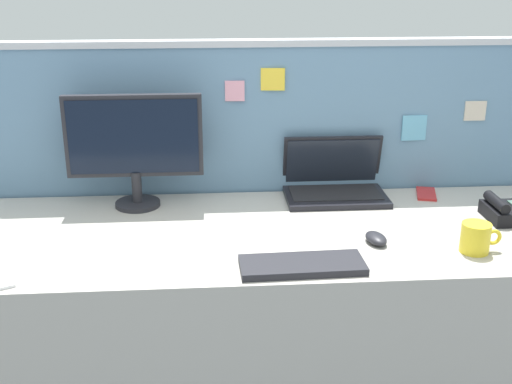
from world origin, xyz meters
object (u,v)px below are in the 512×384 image
(laptop, at_px, (334,182))
(desk_phone, at_px, (511,212))
(desktop_monitor, at_px, (134,142))
(cell_phone_red_case, at_px, (426,194))
(computer_mouse_right_hand, at_px, (376,238))
(coffee_mug, at_px, (476,238))
(keyboard_main, at_px, (302,265))

(laptop, xyz_separation_m, desk_phone, (0.57, -0.28, -0.02))
(desktop_monitor, xyz_separation_m, cell_phone_red_case, (1.09, 0.03, -0.23))
(laptop, xyz_separation_m, cell_phone_red_case, (0.35, -0.02, -0.05))
(laptop, height_order, computer_mouse_right_hand, laptop)
(laptop, xyz_separation_m, computer_mouse_right_hand, (0.05, -0.45, -0.04))
(computer_mouse_right_hand, distance_m, cell_phone_red_case, 0.52)
(desk_phone, bearing_deg, coffee_mug, -132.64)
(laptop, relative_size, keyboard_main, 1.03)
(desktop_monitor, relative_size, desk_phone, 2.63)
(cell_phone_red_case, xyz_separation_m, coffee_mug, (-0.01, -0.51, 0.04))
(computer_mouse_right_hand, bearing_deg, coffee_mug, -26.65)
(laptop, xyz_separation_m, keyboard_main, (-0.21, -0.61, -0.04))
(desktop_monitor, relative_size, keyboard_main, 1.34)
(cell_phone_red_case, height_order, coffee_mug, coffee_mug)
(desk_phone, xyz_separation_m, coffee_mug, (-0.23, -0.25, 0.02))
(laptop, relative_size, coffee_mug, 2.94)
(computer_mouse_right_hand, xyz_separation_m, coffee_mug, (0.29, -0.09, 0.03))
(laptop, height_order, desk_phone, laptop)
(desk_phone, relative_size, keyboard_main, 0.51)
(desk_phone, bearing_deg, computer_mouse_right_hand, -162.63)
(desk_phone, distance_m, keyboard_main, 0.84)
(desk_phone, bearing_deg, cell_phone_red_case, 129.04)
(desk_phone, bearing_deg, desktop_monitor, 169.79)
(desktop_monitor, height_order, desk_phone, desktop_monitor)
(desktop_monitor, bearing_deg, coffee_mug, -24.12)
(laptop, bearing_deg, desktop_monitor, -176.16)
(keyboard_main, bearing_deg, desk_phone, 20.79)
(coffee_mug, bearing_deg, computer_mouse_right_hand, 163.46)
(desk_phone, distance_m, computer_mouse_right_hand, 0.54)
(desktop_monitor, distance_m, computer_mouse_right_hand, 0.91)
(computer_mouse_right_hand, height_order, coffee_mug, coffee_mug)
(desktop_monitor, relative_size, coffee_mug, 3.81)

